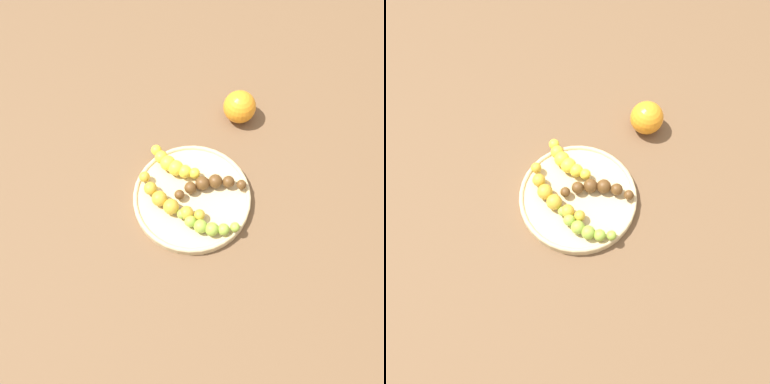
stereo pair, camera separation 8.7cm
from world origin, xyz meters
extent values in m
plane|color=brown|center=(0.00, 0.00, 0.00)|extent=(2.40, 2.40, 0.00)
cylinder|color=#D1B784|center=(0.00, 0.00, 0.01)|extent=(0.25, 0.25, 0.02)
torus|color=#D1B784|center=(0.00, 0.00, 0.02)|extent=(0.25, 0.25, 0.01)
sphere|color=#593819|center=(0.10, 0.04, 0.03)|extent=(0.02, 0.02, 0.02)
sphere|color=#593819|center=(0.07, 0.04, 0.03)|extent=(0.03, 0.03, 0.03)
sphere|color=#593819|center=(0.04, 0.04, 0.03)|extent=(0.03, 0.03, 0.03)
sphere|color=#593819|center=(0.02, 0.03, 0.03)|extent=(0.03, 0.03, 0.03)
sphere|color=#593819|center=(-0.01, 0.01, 0.03)|extent=(0.03, 0.03, 0.03)
sphere|color=#593819|center=(-0.02, -0.01, 0.03)|extent=(0.02, 0.02, 0.02)
sphere|color=yellow|center=(-0.10, 0.08, 0.04)|extent=(0.02, 0.02, 0.02)
sphere|color=yellow|center=(-0.08, 0.07, 0.04)|extent=(0.03, 0.03, 0.03)
sphere|color=yellow|center=(-0.07, 0.06, 0.04)|extent=(0.03, 0.03, 0.03)
sphere|color=yellow|center=(-0.05, 0.05, 0.04)|extent=(0.03, 0.03, 0.03)
sphere|color=yellow|center=(-0.03, 0.05, 0.04)|extent=(0.03, 0.03, 0.03)
sphere|color=yellow|center=(-0.01, 0.05, 0.04)|extent=(0.02, 0.02, 0.02)
sphere|color=gold|center=(-0.11, 0.01, 0.04)|extent=(0.02, 0.02, 0.02)
sphere|color=gold|center=(-0.09, -0.01, 0.04)|extent=(0.03, 0.03, 0.03)
sphere|color=gold|center=(-0.06, -0.03, 0.04)|extent=(0.03, 0.03, 0.03)
sphere|color=gold|center=(-0.03, -0.04, 0.04)|extent=(0.03, 0.03, 0.03)
sphere|color=gold|center=(0.00, -0.05, 0.04)|extent=(0.03, 0.03, 0.03)
sphere|color=gold|center=(0.03, -0.05, 0.04)|extent=(0.02, 0.02, 0.02)
sphere|color=#8CAD38|center=(-0.01, -0.05, 0.03)|extent=(0.02, 0.02, 0.02)
sphere|color=#8CAD38|center=(0.01, -0.06, 0.03)|extent=(0.02, 0.02, 0.02)
sphere|color=#8CAD38|center=(0.03, -0.07, 0.03)|extent=(0.03, 0.03, 0.03)
sphere|color=#8CAD38|center=(0.06, -0.07, 0.03)|extent=(0.03, 0.03, 0.03)
sphere|color=#8CAD38|center=(0.08, -0.06, 0.03)|extent=(0.02, 0.02, 0.02)
sphere|color=#8CAD38|center=(0.10, -0.05, 0.03)|extent=(0.02, 0.02, 0.02)
sphere|color=orange|center=(0.06, 0.24, 0.04)|extent=(0.08, 0.08, 0.08)
camera|label=1|loc=(0.09, -0.37, 0.82)|focal=39.19mm
camera|label=2|loc=(0.17, -0.34, 0.82)|focal=39.19mm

